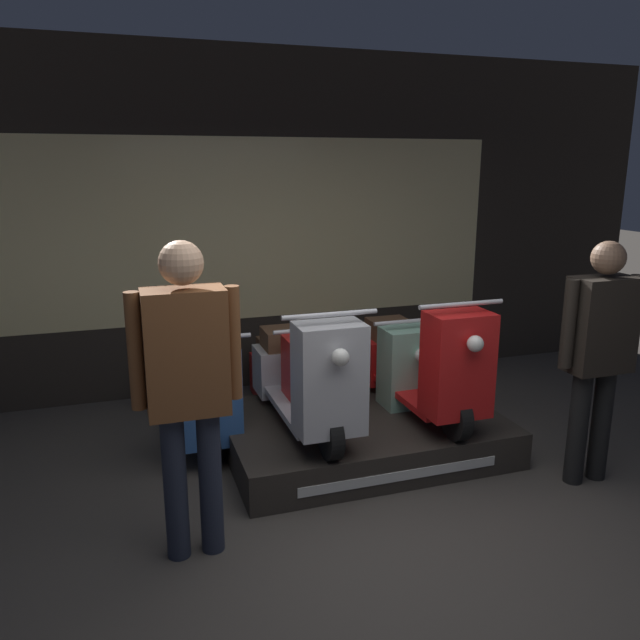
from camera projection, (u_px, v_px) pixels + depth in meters
The scene contains 10 objects.
ground_plane at pixel (388, 560), 3.49m from camera, with size 30.00×30.00×0.00m, color #423D38.
shop_wall_back at pixel (259, 224), 5.94m from camera, with size 8.57×0.09×3.20m.
display_platform at pixel (362, 433), 4.82m from camera, with size 2.07×1.40×0.28m.
scooter_display_left at pixel (306, 377), 4.50m from camera, with size 0.63×1.57×0.98m.
scooter_display_right at pixel (422, 364), 4.78m from camera, with size 0.63×1.57×0.98m.
scooter_backrow_0 at pixel (200, 392), 4.98m from camera, with size 0.63×1.57×0.98m.
scooter_backrow_1 at pixel (296, 381), 5.22m from camera, with size 0.63×1.57×0.98m.
scooter_backrow_2 at pixel (383, 372), 5.47m from camera, with size 0.63×1.57×0.98m.
person_left_browsing at pixel (187, 376), 3.31m from camera, with size 0.59×0.24×1.78m.
person_right_browsing at pixel (599, 344), 4.15m from camera, with size 0.59×0.24×1.68m.
Camera 1 is at (-1.33, -2.79, 2.16)m, focal length 35.00 mm.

